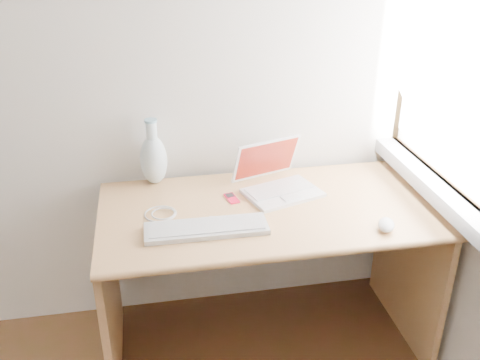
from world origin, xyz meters
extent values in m
cube|color=white|center=(1.75, 1.30, 1.32)|extent=(0.01, 0.90, 1.00)
cube|color=gray|center=(1.69, 1.30, 0.79)|extent=(0.10, 0.96, 0.06)
cube|color=white|center=(1.67, 1.30, 1.35)|extent=(0.02, 0.84, 0.92)
cube|color=tan|center=(1.03, 1.38, 0.70)|extent=(1.35, 0.68, 0.03)
cube|color=tan|center=(0.37, 1.38, 0.34)|extent=(0.03, 0.64, 0.69)
cube|color=tan|center=(1.69, 1.38, 0.34)|extent=(0.03, 0.64, 0.69)
cube|color=tan|center=(1.03, 1.70, 0.46)|extent=(1.30, 0.03, 0.45)
cube|color=white|center=(1.11, 1.47, 0.72)|extent=(0.35, 0.29, 0.01)
cube|color=white|center=(1.11, 1.47, 0.73)|extent=(0.30, 0.20, 0.00)
cube|color=white|center=(1.11, 1.58, 0.83)|extent=(0.31, 0.17, 0.19)
cube|color=maroon|center=(1.11, 1.58, 0.83)|extent=(0.29, 0.15, 0.17)
cube|color=silver|center=(0.76, 1.24, 0.73)|extent=(0.46, 0.14, 0.02)
cube|color=white|center=(0.76, 1.24, 0.74)|extent=(0.43, 0.11, 0.00)
ellipsoid|color=white|center=(1.43, 1.14, 0.73)|extent=(0.10, 0.12, 0.04)
cube|color=red|center=(0.90, 1.47, 0.72)|extent=(0.06, 0.10, 0.01)
cube|color=black|center=(0.90, 1.47, 0.72)|extent=(0.04, 0.04, 0.00)
torus|color=silver|center=(0.60, 1.39, 0.72)|extent=(0.13, 0.13, 0.01)
cube|color=silver|center=(0.79, 1.30, 0.72)|extent=(0.06, 0.08, 0.01)
ellipsoid|color=white|center=(0.59, 1.68, 0.83)|extent=(0.12, 0.12, 0.22)
cylinder|color=white|center=(0.59, 1.68, 0.96)|extent=(0.05, 0.05, 0.09)
cylinder|color=#82B8D0|center=(0.59, 1.68, 1.01)|extent=(0.05, 0.05, 0.01)
camera|label=1|loc=(0.58, -0.45, 1.77)|focal=40.00mm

